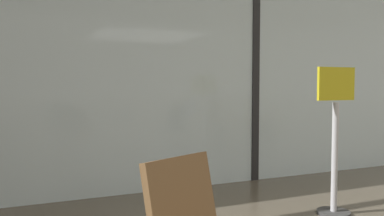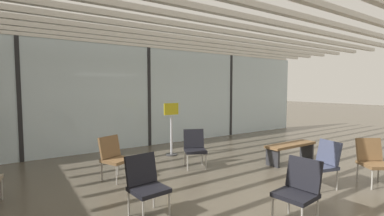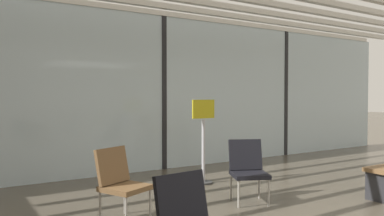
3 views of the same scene
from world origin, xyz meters
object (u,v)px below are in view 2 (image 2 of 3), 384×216
(lounge_chair_5, at_px, (114,155))
(waiting_bench, at_px, (291,148))
(lounge_chair_2, at_px, (373,159))
(lounge_chair_4, at_px, (323,161))
(lounge_chair_6, at_px, (145,182))
(lounge_chair_7, at_px, (299,187))
(lounge_chair_3, at_px, (195,146))
(info_sign, at_px, (171,131))
(parked_airplane, at_px, (124,88))

(lounge_chair_5, distance_m, waiting_bench, 4.24)
(lounge_chair_2, relative_size, lounge_chair_4, 1.00)
(lounge_chair_4, relative_size, lounge_chair_6, 1.00)
(lounge_chair_2, xyz_separation_m, lounge_chair_6, (-4.14, 1.27, 0.00))
(lounge_chair_5, relative_size, lounge_chair_6, 1.00)
(lounge_chair_7, bearing_deg, lounge_chair_3, 168.28)
(lounge_chair_7, relative_size, waiting_bench, 0.58)
(lounge_chair_4, distance_m, info_sign, 3.86)
(lounge_chair_6, bearing_deg, lounge_chair_7, -45.37)
(lounge_chair_5, bearing_deg, parked_airplane, 44.51)
(lounge_chair_3, relative_size, lounge_chair_5, 1.00)
(info_sign, bearing_deg, lounge_chair_7, -95.24)
(info_sign, bearing_deg, lounge_chair_6, -125.65)
(lounge_chair_6, relative_size, info_sign, 0.60)
(lounge_chair_7, height_order, waiting_bench, lounge_chair_7)
(parked_airplane, bearing_deg, lounge_chair_6, -107.92)
(waiting_bench, distance_m, info_sign, 3.13)
(waiting_bench, bearing_deg, lounge_chair_2, 89.93)
(lounge_chair_3, relative_size, lounge_chair_4, 1.00)
(lounge_chair_6, bearing_deg, lounge_chair_3, 33.19)
(lounge_chair_5, xyz_separation_m, info_sign, (1.94, 1.06, 0.18))
(lounge_chair_6, distance_m, info_sign, 3.52)
(lounge_chair_5, bearing_deg, lounge_chair_6, -117.83)
(lounge_chair_4, bearing_deg, info_sign, -148.32)
(lounge_chair_2, xyz_separation_m, lounge_chair_5, (-4.03, 3.07, 0.00))
(lounge_chair_7, bearing_deg, waiting_bench, 121.64)
(waiting_bench, bearing_deg, lounge_chair_5, -16.20)
(parked_airplane, bearing_deg, lounge_chair_3, -97.42)
(lounge_chair_3, xyz_separation_m, lounge_chair_6, (-1.96, -1.59, 0.00))
(lounge_chair_3, bearing_deg, info_sign, 110.65)
(lounge_chair_5, height_order, info_sign, info_sign)
(lounge_chair_2, xyz_separation_m, waiting_bench, (0.02, 1.84, -0.13))
(lounge_chair_5, xyz_separation_m, waiting_bench, (4.06, -1.23, -0.13))
(lounge_chair_2, xyz_separation_m, lounge_chair_7, (-2.48, -0.10, 0.00))
(lounge_chair_4, bearing_deg, lounge_chair_3, -138.53)
(lounge_chair_4, bearing_deg, waiting_bench, 159.52)
(waiting_bench, bearing_deg, lounge_chair_7, 38.28)
(lounge_chair_6, xyz_separation_m, info_sign, (2.05, 2.85, 0.18))
(lounge_chair_3, height_order, lounge_chair_4, same)
(parked_airplane, height_order, lounge_chair_7, parked_airplane)
(lounge_chair_3, height_order, lounge_chair_6, same)
(lounge_chair_4, height_order, info_sign, info_sign)
(lounge_chair_6, bearing_deg, lounge_chair_5, 80.53)
(lounge_chair_3, relative_size, lounge_chair_7, 1.00)
(parked_airplane, bearing_deg, lounge_chair_2, -83.29)
(lounge_chair_7, bearing_deg, lounge_chair_4, 103.29)
(parked_airplane, relative_size, info_sign, 8.57)
(lounge_chair_6, bearing_deg, parked_airplane, 66.15)
(lounge_chair_3, distance_m, info_sign, 1.28)
(lounge_chair_3, relative_size, lounge_chair_6, 1.00)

